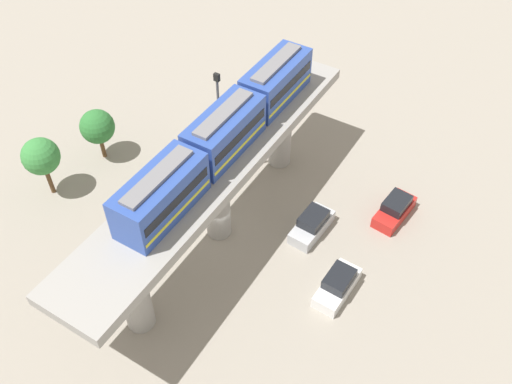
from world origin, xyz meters
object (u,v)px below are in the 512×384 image
at_px(train, 225,132).
at_px(tree_near_viaduct, 41,157).
at_px(parked_car_red, 395,209).
at_px(signal_post, 219,122).
at_px(tree_mid_lot, 97,127).
at_px(parked_car_white, 338,285).
at_px(parked_car_silver, 312,225).

xyz_separation_m(train, tree_near_viaduct, (-14.13, -5.04, -5.08)).
relative_size(parked_car_red, tree_near_viaduct, 0.80).
bearing_deg(signal_post, tree_mid_lot, -160.19).
bearing_deg(parked_car_white, parked_car_silver, 137.80).
bearing_deg(parked_car_white, signal_post, 159.21).
bearing_deg(parked_car_white, tree_near_viaduct, -169.86).
xyz_separation_m(tree_near_viaduct, tree_mid_lot, (0.64, 5.53, -0.60)).
bearing_deg(tree_near_viaduct, tree_mid_lot, 83.42).
xyz_separation_m(parked_car_red, parked_car_silver, (-4.84, -4.80, 0.00)).
xyz_separation_m(parked_car_silver, signal_post, (-9.51, 1.77, 4.81)).
bearing_deg(train, tree_near_viaduct, -160.38).
relative_size(parked_car_red, parked_car_silver, 1.02).
xyz_separation_m(parked_car_red, tree_near_viaduct, (-25.08, -12.19, 3.18)).
distance_m(parked_car_white, tree_near_viaduct, 24.78).
relative_size(parked_car_silver, signal_post, 0.43).
distance_m(train, parked_car_red, 15.47).
height_order(parked_car_red, tree_mid_lot, tree_mid_lot).
xyz_separation_m(train, signal_post, (-3.40, 4.12, -3.44)).
height_order(parked_car_silver, signal_post, signal_post).
height_order(parked_car_silver, tree_near_viaduct, tree_near_viaduct).
relative_size(parked_car_white, parked_car_silver, 0.99).
distance_m(tree_mid_lot, signal_post, 10.96).
relative_size(parked_car_white, tree_near_viaduct, 0.78).
height_order(parked_car_red, parked_car_white, same).
bearing_deg(parked_car_red, parked_car_white, -88.48).
xyz_separation_m(parked_car_white, tree_near_viaduct, (-24.34, -3.37, 3.18)).
xyz_separation_m(parked_car_white, signal_post, (-13.61, 5.79, 4.81)).
relative_size(train, tree_mid_lot, 4.25).
distance_m(parked_car_silver, tree_near_viaduct, 21.78).
relative_size(parked_car_red, parked_car_white, 1.02).
xyz_separation_m(parked_car_silver, tree_mid_lot, (-19.61, -1.87, 2.58)).
bearing_deg(signal_post, train, -50.50).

